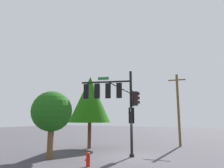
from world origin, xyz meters
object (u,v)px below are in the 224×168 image
object	(u,v)px
fire_hydrant	(88,159)
tree_near	(90,99)
utility_pole	(178,108)
tree_mid	(52,112)
signal_pole_assembly	(116,99)

from	to	relation	value
fire_hydrant	tree_near	bearing A→B (deg)	-56.23
utility_pole	tree_mid	distance (m)	13.39
utility_pole	tree_near	distance (m)	9.44
utility_pole	tree_near	xyz separation A→B (m)	(7.45, 5.75, 0.76)
tree_near	tree_mid	world-z (taller)	tree_near
fire_hydrant	signal_pole_assembly	bearing A→B (deg)	-88.78
tree_mid	utility_pole	bearing A→B (deg)	-121.23
utility_pole	tree_near	size ratio (longest dim) A/B	1.08
signal_pole_assembly	tree_near	bearing A→B (deg)	-30.52
utility_pole	fire_hydrant	world-z (taller)	utility_pole
signal_pole_assembly	fire_hydrant	world-z (taller)	signal_pole_assembly
fire_hydrant	tree_near	xyz separation A→B (m)	(4.23, -6.32, 4.31)
fire_hydrant	tree_mid	size ratio (longest dim) A/B	0.17
utility_pole	tree_mid	bearing A→B (deg)	58.77
utility_pole	fire_hydrant	size ratio (longest dim) A/B	9.14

